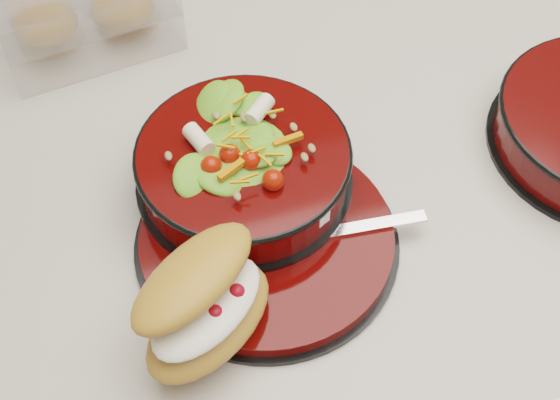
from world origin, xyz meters
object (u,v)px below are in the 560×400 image
object	(u,v)px
island_counter	(338,318)
fork	(332,232)
pastry_box	(81,6)
salad_bowl	(243,161)
dinner_plate	(268,239)
croissant	(205,303)

from	to	relation	value
island_counter	fork	size ratio (longest dim) A/B	7.05
fork	pastry_box	bearing A→B (deg)	30.77
salad_bowl	fork	distance (m)	0.11
dinner_plate	fork	xyz separation A→B (m)	(0.06, -0.02, 0.01)
salad_bowl	croissant	world-z (taller)	salad_bowl
dinner_plate	salad_bowl	xyz separation A→B (m)	(-0.00, 0.07, 0.04)
dinner_plate	fork	size ratio (longest dim) A/B	1.48
pastry_box	dinner_plate	bearing A→B (deg)	-79.23
island_counter	dinner_plate	distance (m)	0.49
island_counter	salad_bowl	xyz separation A→B (m)	(-0.15, -0.05, 0.50)
salad_bowl	pastry_box	size ratio (longest dim) A/B	1.00
island_counter	croissant	xyz separation A→B (m)	(-0.23, -0.20, 0.51)
island_counter	fork	distance (m)	0.50
fork	salad_bowl	bearing A→B (deg)	42.06
dinner_plate	croissant	xyz separation A→B (m)	(-0.08, -0.08, 0.05)
dinner_plate	croissant	bearing A→B (deg)	-135.49
salad_bowl	pastry_box	bearing A→B (deg)	111.08
pastry_box	fork	bearing A→B (deg)	-72.30
island_counter	dinner_plate	xyz separation A→B (m)	(-0.15, -0.12, 0.46)
croissant	fork	xyz separation A→B (m)	(0.14, 0.06, -0.04)
dinner_plate	croissant	distance (m)	0.12
island_counter	fork	xyz separation A→B (m)	(-0.09, -0.14, 0.47)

